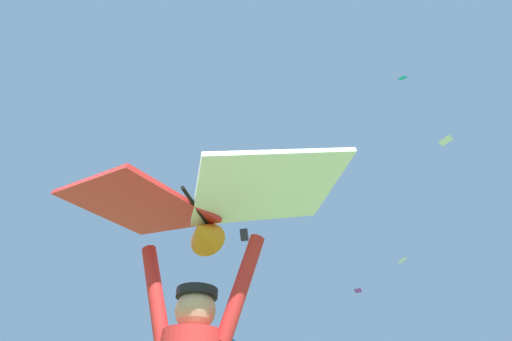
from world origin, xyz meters
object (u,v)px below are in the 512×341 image
distant_kite_white_low_left (402,260)px  held_stunt_kite (200,205)px  distant_kite_purple_high_right (358,290)px  distant_kite_teal_mid_left (402,78)px  distant_kite_black_high_left (244,235)px  distant_kite_white_far_center (445,140)px

distant_kite_white_low_left → held_stunt_kite: bearing=-97.6°
held_stunt_kite → distant_kite_purple_high_right: 35.95m
distant_kite_white_low_left → distant_kite_teal_mid_left: bearing=-85.0°
held_stunt_kite → distant_kite_black_high_left: bearing=108.1°
distant_kite_teal_mid_left → distant_kite_white_low_left: 16.28m
held_stunt_kite → distant_kite_white_low_left: 33.91m
distant_kite_white_low_left → distant_kite_purple_high_right: (-4.16, 2.89, -1.27)m
distant_kite_teal_mid_left → distant_kite_white_low_left: size_ratio=0.56×
distant_kite_white_far_center → distant_kite_black_high_left: 19.50m
distant_kite_teal_mid_left → distant_kite_black_high_left: (-14.80, 12.08, -3.31)m
distant_kite_black_high_left → distant_kite_white_low_left: bearing=12.0°
distant_kite_white_low_left → distant_kite_white_far_center: distant_kite_white_far_center is taller
distant_kite_teal_mid_left → distant_kite_purple_high_right: bearing=107.1°
held_stunt_kite → distant_kite_teal_mid_left: (5.48, 16.43, 18.47)m
held_stunt_kite → distant_kite_black_high_left: size_ratio=1.59×
distant_kite_purple_high_right → distant_kite_black_high_left: size_ratio=0.69×
distant_kite_teal_mid_left → distant_kite_white_far_center: (1.45, 1.39, -4.65)m
distant_kite_teal_mid_left → distant_kite_white_low_left: bearing=95.0°
distant_kite_white_low_left → distant_kite_purple_high_right: distant_kite_white_low_left is taller
distant_kite_white_far_center → held_stunt_kite: bearing=-111.3°
distant_kite_teal_mid_left → distant_kite_purple_high_right: size_ratio=0.67×
distant_kite_purple_high_right → distant_kite_black_high_left: 11.77m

